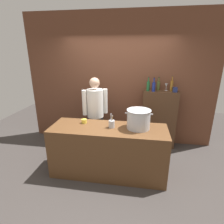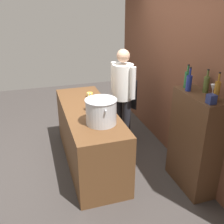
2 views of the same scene
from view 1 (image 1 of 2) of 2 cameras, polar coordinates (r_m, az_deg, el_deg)
The scene contains 14 objects.
ground_plane at distance 3.60m, azimuth -1.05°, elevation -18.18°, with size 8.00×8.00×0.00m, color #383330.
brick_back_panel at distance 4.32m, azimuth 2.16°, elevation 9.86°, with size 4.40×0.10×3.00m, color brown.
prep_counter at distance 3.35m, azimuth -1.10°, elevation -12.00°, with size 2.03×0.70×0.90m, color brown.
bar_cabinet at distance 4.31m, azimuth 14.40°, elevation -2.23°, with size 0.76×0.32×1.33m, color #472D1C.
chef at distance 3.82m, azimuth -5.28°, elevation 0.39°, with size 0.49×0.41×1.66m.
stockpot_large at distance 3.10m, azimuth 8.35°, elevation -2.23°, with size 0.47×0.41×0.33m.
utensil_crock at distance 3.12m, azimuth -0.12°, elevation -3.70°, with size 0.10×0.10×0.27m.
butter_jar at distance 3.36m, azimuth -8.76°, elevation -2.85°, with size 0.10×0.10×0.07m, color yellow.
wine_bottle_cobalt at distance 4.02m, azimuth 12.99°, elevation 7.82°, with size 0.07×0.07×0.30m.
wine_bottle_green at distance 4.06m, azimuth 11.32°, elevation 8.09°, with size 0.07×0.07×0.30m.
wine_bottle_amber at distance 4.17m, azimuth 18.27°, elevation 7.92°, with size 0.06×0.06×0.33m.
wine_bottle_olive at distance 4.20m, azimuth 14.39°, elevation 8.14°, with size 0.07×0.07×0.29m.
wine_glass_short at distance 4.19m, azimuth 16.75°, elevation 7.96°, with size 0.07×0.07×0.16m.
spice_tin_navy at distance 4.09m, azimuth 19.22°, elevation 6.65°, with size 0.09×0.09×0.10m, color navy.
Camera 1 is at (0.52, -2.84, 2.15)m, focal length 29.04 mm.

